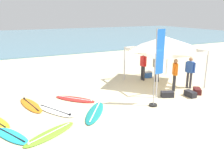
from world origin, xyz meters
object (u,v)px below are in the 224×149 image
gear_bag_near_tent (167,94)px  person_grey (157,66)px  surfboard_white (55,110)px  surfboard_orange (31,105)px  gear_bag_by_pole (190,94)px  surfboard_lime (50,134)px  gear_bag_on_sand (197,91)px  surfboard_cyan (11,135)px  surfboard_teal (95,112)px  surfboard_red (75,99)px  cooler_box (148,74)px  person_red (143,64)px  person_blue (190,70)px  canopy_tent (165,43)px  banner_flag (157,71)px  person_orange (175,73)px

gear_bag_near_tent → person_grey: bearing=65.5°
surfboard_white → person_grey: bearing=13.7°
person_grey → surfboard_orange: bearing=-176.0°
person_grey → gear_bag_by_pole: 2.85m
surfboard_lime → gear_bag_by_pole: size_ratio=3.41×
gear_bag_near_tent → gear_bag_on_sand: size_ratio=1.00×
gear_bag_on_sand → surfboard_cyan: bearing=-178.0°
surfboard_teal → surfboard_orange: (-2.29, 1.94, 0.00)m
surfboard_red → cooler_box: bearing=17.8°
surfboard_white → person_red: person_red is taller
surfboard_lime → person_blue: 8.03m
surfboard_lime → gear_bag_on_sand: (7.55, 0.81, 0.10)m
canopy_tent → person_grey: 1.49m
surfboard_lime → gear_bag_on_sand: gear_bag_on_sand is taller
person_blue → gear_bag_near_tent: size_ratio=2.85×
surfboard_white → gear_bag_on_sand: 7.08m
person_blue → cooler_box: person_blue is taller
surfboard_teal → gear_bag_on_sand: (5.56, -0.11, 0.10)m
surfboard_teal → gear_bag_near_tent: size_ratio=3.57×
cooler_box → surfboard_teal: bearing=-145.2°
surfboard_white → gear_bag_near_tent: gear_bag_near_tent is taller
person_blue → surfboard_white: bearing=178.9°
banner_flag → person_blue: bearing=20.8°
person_blue → gear_bag_on_sand: size_ratio=2.85×
gear_bag_on_sand → surfboard_red: bearing=162.3°
surfboard_lime → person_red: size_ratio=1.20×
canopy_tent → surfboard_white: size_ratio=1.56×
surfboard_orange → surfboard_red: bearing=-5.2°
surfboard_lime → surfboard_cyan: bearing=157.6°
person_red → person_blue: (1.44, -2.36, 0.00)m
banner_flag → person_grey: bearing=52.7°
banner_flag → person_orange: bearing=29.8°
surfboard_teal → banner_flag: bearing=-9.1°
gear_bag_by_pole → cooler_box: cooler_box is taller
surfboard_lime → banner_flag: banner_flag is taller
surfboard_red → gear_bag_by_pole: gear_bag_by_pole is taller
surfboard_orange → gear_bag_near_tent: (6.15, -1.79, 0.10)m
canopy_tent → gear_bag_on_sand: (0.62, -2.06, -2.25)m
gear_bag_on_sand → gear_bag_by_pole: bearing=-165.0°
surfboard_red → person_grey: 5.34m
banner_flag → gear_bag_on_sand: size_ratio=5.67×
person_grey → gear_bag_by_pole: bearing=-89.6°
surfboard_cyan → surfboard_red: bearing=37.1°
surfboard_teal → gear_bag_by_pole: size_ratio=3.57×
surfboard_red → surfboard_teal: size_ratio=0.87×
surfboard_teal → person_grey: size_ratio=1.25×
person_blue → person_grey: (-0.91, 1.69, 0.00)m
person_blue → person_grey: size_ratio=1.00×
surfboard_lime → person_grey: (6.89, 3.36, 0.95)m
person_orange → person_blue: (1.04, 0.00, 0.00)m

